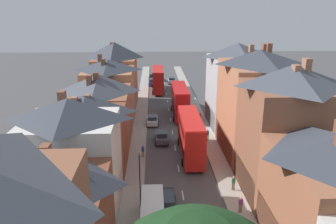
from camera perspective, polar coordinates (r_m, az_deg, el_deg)
pavement_left at (r=58.24m, az=-4.70°, el=-0.74°), size 2.20×104.00×0.14m
pavement_right at (r=58.74m, az=5.30°, el=-0.60°), size 2.20×104.00×0.14m
centre_line_dashes at (r=56.39m, az=0.43°, el=-1.37°), size 0.14×97.80×0.01m
terrace_row_left at (r=38.10m, az=-13.56°, el=-2.19°), size 8.00×64.37×14.50m
terrace_row_right at (r=36.81m, az=18.33°, el=-2.70°), size 8.00×49.76×14.20m
double_decker_bus_lead at (r=57.75m, az=2.09°, el=2.00°), size 2.74×10.80×5.30m
double_decker_bus_mid_street at (r=42.10m, az=3.92°, el=-4.04°), size 2.74×10.80×5.30m
double_decker_bus_far_approaching at (r=75.58m, az=-1.78°, el=5.72°), size 2.74×10.80×5.30m
car_near_blue at (r=46.78m, az=-1.13°, el=-4.34°), size 1.90×3.83×1.68m
car_near_silver at (r=32.00m, az=-0.30°, el=-15.47°), size 1.90×4.59×1.65m
car_parked_left_a at (r=87.50m, az=-1.89°, el=6.03°), size 1.90×3.94×1.68m
car_parked_right_a at (r=82.40m, az=-2.75°, el=5.29°), size 1.90×4.30×1.66m
car_mid_black at (r=84.01m, az=0.61°, el=5.53°), size 1.90×3.86×1.62m
car_parked_left_b at (r=88.69m, az=-2.75°, el=6.17°), size 1.90×4.25×1.68m
car_mid_white at (r=70.08m, az=2.34°, el=3.09°), size 1.90×4.42×1.63m
car_far_grey at (r=54.00m, az=-2.74°, el=-1.37°), size 1.90×3.92×1.57m
delivery_van at (r=30.08m, az=-2.72°, el=-16.71°), size 2.20×5.20×2.41m
pedestrian_near_right at (r=32.13m, az=12.54°, el=-15.36°), size 0.36×0.22×1.61m
pedestrian_mid_left at (r=35.45m, az=11.33°, el=-11.91°), size 0.36×0.22×1.61m
pedestrian_mid_right at (r=41.98m, az=-4.39°, el=-6.75°), size 0.36×0.22×1.61m
pedestrian_far_left at (r=47.36m, az=6.91°, el=-3.94°), size 0.36×0.22×1.61m
pedestrian_far_right at (r=55.21m, az=5.62°, el=-0.74°), size 0.36×0.22×1.61m
street_lamp at (r=31.30m, az=-4.92°, el=-11.21°), size 0.20×1.12×5.50m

